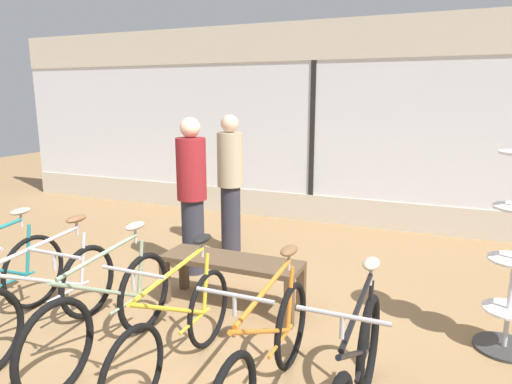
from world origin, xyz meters
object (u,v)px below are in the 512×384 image
Objects in this scene: bicycle_center_left at (107,312)px; bicycle_right at (267,354)px; bicycle_center_right at (177,330)px; bicycle_far_right at (355,381)px; customer_by_window at (192,193)px; display_bench at (231,268)px; customer_near_rack at (230,180)px; bicycle_left at (43,300)px.

bicycle_right is at bearing -1.75° from bicycle_center_left.
bicycle_center_right is 0.96× the size of bicycle_far_right.
bicycle_center_right is (0.64, 0.01, -0.02)m from bicycle_center_left.
bicycle_right is 0.94× the size of customer_by_window.
bicycle_center_left is 1.30m from display_bench.
bicycle_right is at bearing -48.34° from customer_by_window.
bicycle_center_right is at bearing 174.85° from bicycle_far_right.
display_bench is at bearing 96.51° from bicycle_center_right.
bicycle_far_right is 0.94× the size of customer_near_rack.
bicycle_center_right is at bearing -62.75° from customer_by_window.
bicycle_far_right is 3.05m from customer_by_window.
bicycle_right is 1.51m from display_bench.
bicycle_center_left reaches higher than bicycle_center_right.
display_bench is (1.15, 1.23, 0.02)m from bicycle_left.
customer_by_window is at bearing 79.48° from bicycle_left.
bicycle_right is 2.58m from customer_by_window.
display_bench is (0.51, 1.20, 0.02)m from bicycle_center_left.
bicycle_center_right is 0.90× the size of customer_near_rack.
bicycle_right is (2.02, -0.02, -0.01)m from bicycle_left.
bicycle_right is 1.00× the size of bicycle_far_right.
customer_by_window reaches higher than display_bench.
customer_by_window is at bearing -94.27° from customer_near_rack.
bicycle_far_right is 1.22× the size of display_bench.
bicycle_far_right is (2.61, -0.09, 0.00)m from bicycle_left.
bicycle_center_left is at bearing -80.74° from customer_by_window.
bicycle_center_right is at bearing 1.38° from bicycle_left.
bicycle_center_left is 0.64m from bicycle_center_right.
display_bench is 1.17m from customer_by_window.
bicycle_right is at bearing 173.12° from bicycle_far_right.
bicycle_center_left is 0.94× the size of customer_by_window.
bicycle_left is at bearing 179.54° from bicycle_right.
bicycle_left reaches higher than bicycle_right.
bicycle_center_left reaches higher than bicycle_right.
customer_by_window reaches higher than bicycle_left.
bicycle_center_left reaches higher than bicycle_far_right.
bicycle_right is 3.24m from customer_near_rack.
display_bench is 0.77× the size of customer_near_rack.
customer_near_rack is at bearing 116.24° from display_bench.
bicycle_center_left reaches higher than display_bench.
bicycle_left reaches higher than display_bench.
bicycle_far_right is 1.97m from display_bench.
bicycle_left is 2.62m from bicycle_far_right.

